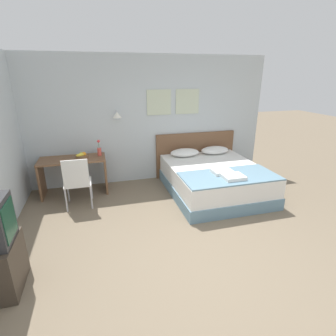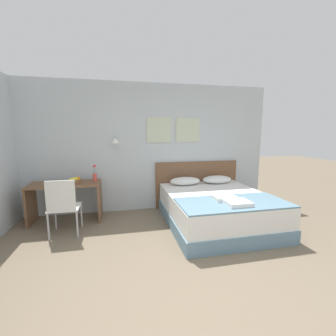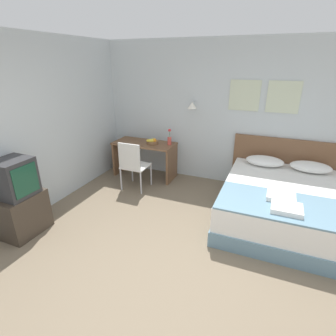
% 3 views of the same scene
% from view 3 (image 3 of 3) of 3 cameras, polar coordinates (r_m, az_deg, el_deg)
% --- Properties ---
extents(ground_plane, '(24.00, 24.00, 0.00)m').
position_cam_3_polar(ground_plane, '(3.11, -2.28, -24.32)').
color(ground_plane, '#756651').
extents(wall_back, '(5.54, 0.31, 2.65)m').
position_cam_3_polar(wall_back, '(5.08, 12.01, 11.28)').
color(wall_back, silver).
rests_on(wall_back, ground_plane).
extents(bed, '(1.75, 2.04, 0.57)m').
position_cam_3_polar(bed, '(4.29, 23.75, -7.26)').
color(bed, '#66899E').
rests_on(bed, ground_plane).
extents(headboard, '(1.87, 0.06, 1.01)m').
position_cam_3_polar(headboard, '(5.16, 24.22, 0.38)').
color(headboard, brown).
rests_on(headboard, ground_plane).
extents(pillow_left, '(0.64, 0.39, 0.16)m').
position_cam_3_polar(pillow_left, '(4.85, 20.30, 1.44)').
color(pillow_left, white).
rests_on(pillow_left, bed).
extents(pillow_right, '(0.64, 0.39, 0.16)m').
position_cam_3_polar(pillow_right, '(4.89, 28.63, 0.20)').
color(pillow_right, white).
rests_on(pillow_right, bed).
extents(throw_blanket, '(1.69, 0.82, 0.02)m').
position_cam_3_polar(throw_blanket, '(3.63, 24.41, -7.51)').
color(throw_blanket, '#66899E').
rests_on(throw_blanket, bed).
extents(folded_towel_near_foot, '(0.35, 0.28, 0.06)m').
position_cam_3_polar(folded_towel_near_foot, '(3.73, 23.38, -5.75)').
color(folded_towel_near_foot, white).
rests_on(folded_towel_near_foot, throw_blanket).
extents(folded_towel_mid_bed, '(0.36, 0.30, 0.06)m').
position_cam_3_polar(folded_towel_mid_bed, '(3.48, 24.43, -8.00)').
color(folded_towel_mid_bed, white).
rests_on(folded_towel_mid_bed, throw_blanket).
extents(desk, '(1.24, 0.57, 0.73)m').
position_cam_3_polar(desk, '(5.40, -5.10, 3.35)').
color(desk, brown).
rests_on(desk, ground_plane).
extents(desk_chair, '(0.46, 0.46, 0.93)m').
position_cam_3_polar(desk_chair, '(4.80, -7.72, 1.09)').
color(desk_chair, white).
rests_on(desk_chair, ground_plane).
extents(fruit_bowl, '(0.23, 0.23, 0.12)m').
position_cam_3_polar(fruit_bowl, '(5.24, -3.42, 5.75)').
color(fruit_bowl, brown).
rests_on(fruit_bowl, desk).
extents(flower_vase, '(0.08, 0.08, 0.32)m').
position_cam_3_polar(flower_vase, '(5.15, 0.32, 6.29)').
color(flower_vase, '#D14C42').
rests_on(flower_vase, desk).
extents(tv_stand, '(0.43, 0.60, 0.59)m').
position_cam_3_polar(tv_stand, '(4.20, -29.04, -8.71)').
color(tv_stand, '#3D3328').
rests_on(tv_stand, ground_plane).
extents(television, '(0.42, 0.45, 0.51)m').
position_cam_3_polar(television, '(3.97, -30.48, -1.86)').
color(television, '#2D2D30').
rests_on(television, tv_stand).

